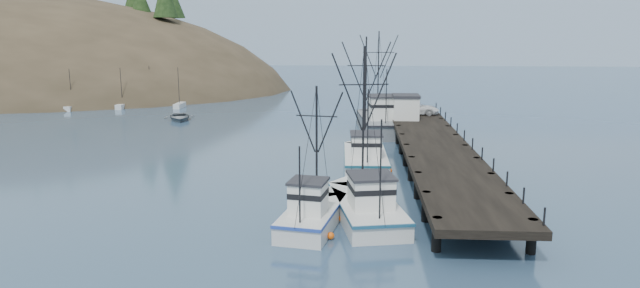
% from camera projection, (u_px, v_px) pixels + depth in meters
% --- Properties ---
extents(ground, '(400.00, 400.00, 0.00)m').
position_uv_depth(ground, '(248.00, 223.00, 36.57)').
color(ground, navy).
rests_on(ground, ground).
extents(pier, '(6.00, 44.00, 2.00)m').
position_uv_depth(pier, '(436.00, 148.00, 51.01)').
color(pier, black).
rests_on(pier, ground).
extents(distant_ridge, '(360.00, 40.00, 26.00)m').
position_uv_depth(distant_ridge, '(365.00, 62.00, 202.10)').
color(distant_ridge, '#9EB2C6').
rests_on(distant_ridge, ground).
extents(distant_ridge_far, '(180.00, 25.00, 18.00)m').
position_uv_depth(distant_ridge_far, '(235.00, 59.00, 219.84)').
color(distant_ridge_far, silver).
rests_on(distant_ridge_far, ground).
extents(moored_sailboats, '(24.42, 19.65, 6.35)m').
position_uv_depth(moored_sailboats, '(127.00, 102.00, 92.77)').
color(moored_sailboats, silver).
rests_on(moored_sailboats, ground).
extents(trawler_near, '(5.49, 11.42, 11.49)m').
position_uv_depth(trawler_near, '(365.00, 205.00, 37.56)').
color(trawler_near, silver).
rests_on(trawler_near, ground).
extents(trawler_mid, '(4.28, 8.93, 9.12)m').
position_uv_depth(trawler_mid, '(314.00, 213.00, 35.96)').
color(trawler_mid, silver).
rests_on(trawler_mid, ground).
extents(trawler_far, '(4.03, 11.60, 11.84)m').
position_uv_depth(trawler_far, '(365.00, 157.00, 51.50)').
color(trawler_far, silver).
rests_on(trawler_far, ground).
extents(work_vessel, '(5.52, 14.41, 12.17)m').
position_uv_depth(work_vessel, '(379.00, 121.00, 68.10)').
color(work_vessel, slate).
rests_on(work_vessel, ground).
extents(pier_shed, '(3.00, 3.20, 2.80)m').
position_uv_depth(pier_shed, '(406.00, 107.00, 64.68)').
color(pier_shed, silver).
rests_on(pier_shed, pier).
extents(pickup_truck, '(5.53, 3.21, 1.45)m').
position_uv_depth(pickup_truck, '(417.00, 108.00, 68.38)').
color(pickup_truck, silver).
rests_on(pickup_truck, pier).
extents(motorboat, '(5.59, 6.61, 1.17)m').
position_uv_depth(motorboat, '(180.00, 120.00, 76.74)').
color(motorboat, slate).
rests_on(motorboat, ground).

